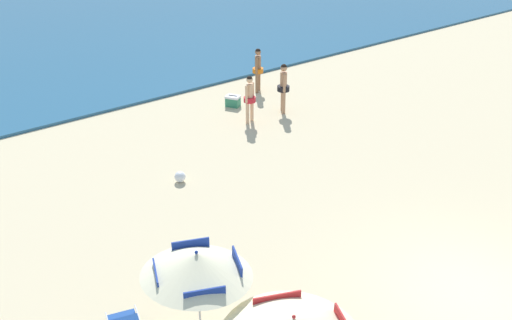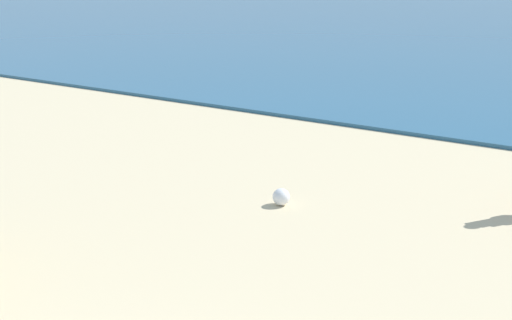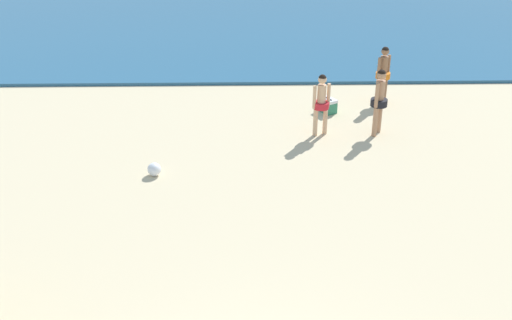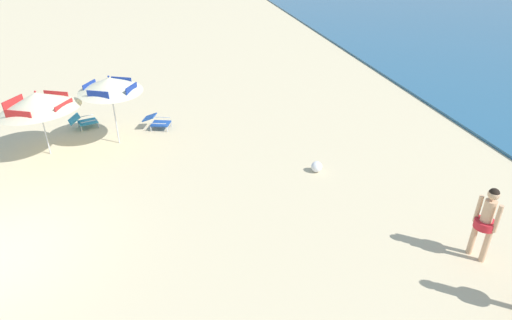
{
  "view_description": "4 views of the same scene",
  "coord_description": "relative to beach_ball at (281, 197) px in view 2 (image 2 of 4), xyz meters",
  "views": [
    {
      "loc": [
        -9.32,
        -4.79,
        8.0
      ],
      "look_at": [
        -1.17,
        5.84,
        1.11
      ],
      "focal_mm": 41.1,
      "sensor_mm": 36.0,
      "label": 1
    },
    {
      "loc": [
        3.4,
        -1.92,
        4.26
      ],
      "look_at": [
        -1.86,
        6.21,
        1.33
      ],
      "focal_mm": 46.99,
      "sensor_mm": 36.0,
      "label": 2
    },
    {
      "loc": [
        -0.26,
        -4.53,
        6.69
      ],
      "look_at": [
        -0.03,
        6.97,
        0.79
      ],
      "focal_mm": 42.76,
      "sensor_mm": 36.0,
      "label": 3
    },
    {
      "loc": [
        7.63,
        4.27,
        5.88
      ],
      "look_at": [
        -2.0,
        6.0,
        0.71
      ],
      "focal_mm": 29.8,
      "sensor_mm": 36.0,
      "label": 4
    }
  ],
  "objects": [
    {
      "name": "beach_ball",
      "position": [
        0.0,
        0.0,
        0.0
      ],
      "size": [
        0.31,
        0.31,
        0.31
      ],
      "primitive_type": "sphere",
      "color": "white",
      "rests_on": "ground"
    }
  ]
}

